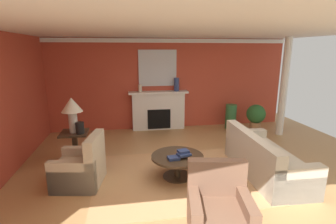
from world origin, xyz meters
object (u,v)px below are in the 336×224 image
armchair_facing_fireplace (219,214)px  vase_on_side_table (80,128)px  mantel_mirror (158,68)px  vase_tall_corner (231,116)px  sofa (264,160)px  potted_plant (256,116)px  table_lamp (72,108)px  vase_mantel_left (140,88)px  armchair_near_window (81,169)px  fireplace (158,111)px  side_table (75,145)px  coffee_table (177,161)px  vase_mantel_right (176,84)px

armchair_facing_fireplace → vase_on_side_table: bearing=129.8°
mantel_mirror → vase_tall_corner: (2.24, -0.42, -1.50)m
vase_tall_corner → sofa: bearing=-101.0°
mantel_mirror → armchair_facing_fireplace: bearing=-88.0°
vase_on_side_table → potted_plant: bearing=17.6°
armchair_facing_fireplace → vase_tall_corner: bearing=65.3°
table_lamp → vase_mantel_left: size_ratio=3.28×
mantel_mirror → potted_plant: bearing=-16.9°
potted_plant → armchair_facing_fireplace: bearing=-123.3°
armchair_near_window → table_lamp: (-0.27, 1.00, 0.92)m
fireplace → vase_on_side_table: bearing=-130.7°
side_table → vase_tall_corner: 4.72m
armchair_near_window → side_table: 1.04m
table_lamp → potted_plant: size_ratio=0.90×
fireplace → mantel_mirror: bearing=90.0°
coffee_table → armchair_facing_fireplace: bearing=-82.3°
mantel_mirror → coffee_table: (-0.05, -3.29, -1.54)m
vase_mantel_left → mantel_mirror: bearing=17.2°
potted_plant → armchair_near_window: bearing=-152.8°
armchair_facing_fireplace → side_table: bearing=130.5°
side_table → vase_tall_corner: (4.34, 1.84, -0.02)m
coffee_table → table_lamp: 2.46m
sofa → vase_on_side_table: (-3.60, 1.07, 0.52)m
mantel_mirror → vase_mantel_left: 0.81m
fireplace → potted_plant: 2.94m
mantel_mirror → armchair_facing_fireplace: 5.18m
vase_mantel_right → potted_plant: size_ratio=0.49×
vase_mantel_right → vase_mantel_left: vase_mantel_right is taller
vase_mantel_left → fireplace: bearing=5.1°
mantel_mirror → fireplace: bearing=-90.0°
vase_tall_corner → side_table: bearing=-157.0°
armchair_near_window → vase_mantel_right: 4.05m
armchair_near_window → coffee_table: (1.78, -0.03, 0.03)m
mantel_mirror → table_lamp: (-2.10, -2.26, -0.66)m
side_table → table_lamp: (-0.00, 0.00, 0.82)m
side_table → vase_on_side_table: bearing=-38.7°
vase_on_side_table → potted_plant: 5.04m
sofa → potted_plant: (1.19, 2.59, 0.19)m
coffee_table → side_table: (-2.05, 1.03, 0.06)m
mantel_mirror → table_lamp: mantel_mirror is taller
fireplace → side_table: bearing=-134.4°
side_table → potted_plant: bearing=15.8°
mantel_mirror → potted_plant: mantel_mirror is taller
armchair_facing_fireplace → vase_mantel_left: 4.92m
fireplace → side_table: fireplace is taller
mantel_mirror → sofa: 4.14m
mantel_mirror → vase_on_side_table: 3.26m
vase_mantel_right → side_table: bearing=-141.7°
side_table → potted_plant: 5.14m
sofa → armchair_facing_fireplace: 2.09m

